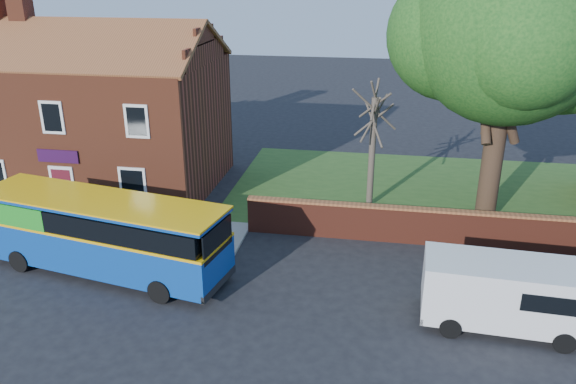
# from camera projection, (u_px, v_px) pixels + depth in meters

# --- Properties ---
(ground) EXTENTS (120.00, 120.00, 0.00)m
(ground) POSITION_uv_depth(u_px,v_px,m) (141.00, 315.00, 18.70)
(ground) COLOR black
(ground) RESTS_ON ground
(pavement) EXTENTS (18.00, 3.50, 0.12)m
(pavement) POSITION_uv_depth(u_px,v_px,m) (46.00, 226.00, 25.05)
(pavement) COLOR gray
(pavement) RESTS_ON ground
(kerb) EXTENTS (18.00, 0.15, 0.14)m
(kerb) POSITION_uv_depth(u_px,v_px,m) (23.00, 243.00, 23.45)
(kerb) COLOR slate
(kerb) RESTS_ON ground
(grass_strip) EXTENTS (26.00, 12.00, 0.04)m
(grass_strip) POSITION_uv_depth(u_px,v_px,m) (487.00, 196.00, 28.53)
(grass_strip) COLOR #426B28
(grass_strip) RESTS_ON ground
(shop_building) EXTENTS (12.30, 8.13, 10.50)m
(shop_building) POSITION_uv_depth(u_px,v_px,m) (98.00, 121.00, 29.08)
(shop_building) COLOR brown
(shop_building) RESTS_ON ground
(boundary_wall) EXTENTS (22.00, 0.38, 1.60)m
(boundary_wall) POSITION_uv_depth(u_px,v_px,m) (512.00, 232.00, 22.75)
(boundary_wall) COLOR maroon
(boundary_wall) RESTS_ON ground
(bus) EXTENTS (9.99, 4.23, 2.96)m
(bus) POSITION_uv_depth(u_px,v_px,m) (96.00, 230.00, 20.93)
(bus) COLOR #0E3F9A
(bus) RESTS_ON ground
(van_near) EXTENTS (5.27, 2.38, 2.27)m
(van_near) POSITION_uv_depth(u_px,v_px,m) (507.00, 292.00, 17.67)
(van_near) COLOR white
(van_near) RESTS_ON ground
(large_tree) EXTENTS (10.43, 8.25, 12.72)m
(large_tree) POSITION_uv_depth(u_px,v_px,m) (512.00, 32.00, 23.26)
(large_tree) COLOR black
(large_tree) RESTS_ON ground
(bare_tree) EXTENTS (2.18, 2.60, 5.83)m
(bare_tree) POSITION_uv_depth(u_px,v_px,m) (372.00, 147.00, 26.30)
(bare_tree) COLOR #4C4238
(bare_tree) RESTS_ON ground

